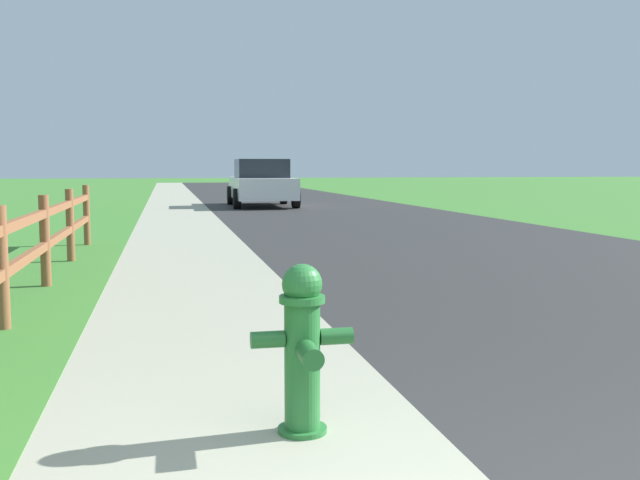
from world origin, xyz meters
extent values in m
plane|color=#3D7C2F|center=(0.00, 25.00, 0.00)|extent=(120.00, 120.00, 0.00)
cube|color=#2D2D2D|center=(3.50, 27.00, 0.00)|extent=(7.00, 66.00, 0.01)
cube|color=#A3A38B|center=(-3.00, 27.00, 0.00)|extent=(6.00, 66.00, 0.01)
cube|color=#3D7C2F|center=(-4.50, 27.00, 0.01)|extent=(5.00, 66.00, 0.00)
cylinder|color=#287233|center=(-0.68, 1.82, 0.35)|extent=(0.18, 0.18, 0.70)
cylinder|color=#287233|center=(-0.68, 1.82, 0.01)|extent=(0.25, 0.25, 0.03)
cylinder|color=#287233|center=(-0.68, 1.82, 0.68)|extent=(0.23, 0.23, 0.03)
sphere|color=#287233|center=(-0.68, 1.82, 0.75)|extent=(0.20, 0.20, 0.20)
cube|color=#22612B|center=(-0.68, 1.82, 0.82)|extent=(0.04, 0.04, 0.04)
cylinder|color=#22612B|center=(-0.85, 1.82, 0.48)|extent=(0.17, 0.08, 0.08)
cylinder|color=#22612B|center=(-0.50, 1.82, 0.48)|extent=(0.17, 0.08, 0.08)
cylinder|color=#22612B|center=(-0.68, 1.63, 0.45)|extent=(0.10, 0.20, 0.10)
cylinder|color=brown|center=(-2.64, 4.61, 0.51)|extent=(0.11, 0.11, 1.02)
cylinder|color=brown|center=(-2.64, 6.81, 0.51)|extent=(0.11, 0.11, 1.02)
cylinder|color=brown|center=(-2.64, 9.01, 0.51)|extent=(0.11, 0.11, 1.02)
cylinder|color=brown|center=(-2.64, 11.22, 0.51)|extent=(0.11, 0.11, 1.02)
cube|color=brown|center=(-2.64, 5.71, 0.46)|extent=(0.07, 11.00, 0.09)
cube|color=brown|center=(-2.64, 5.71, 0.82)|extent=(0.07, 11.00, 0.09)
cube|color=white|center=(1.83, 22.72, 0.62)|extent=(1.94, 4.50, 0.69)
cube|color=#1E232B|center=(1.83, 22.74, 1.27)|extent=(1.68, 2.05, 0.62)
cylinder|color=black|center=(0.92, 24.12, 0.32)|extent=(0.23, 0.65, 0.65)
cylinder|color=black|center=(2.79, 24.09, 0.32)|extent=(0.23, 0.65, 0.65)
cylinder|color=black|center=(0.87, 21.34, 0.32)|extent=(0.23, 0.65, 0.65)
cylinder|color=black|center=(2.75, 21.32, 0.32)|extent=(0.23, 0.65, 0.65)
camera|label=1|loc=(-1.32, -1.67, 1.33)|focal=41.02mm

